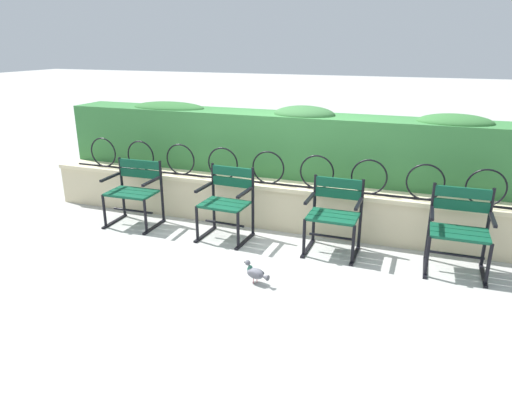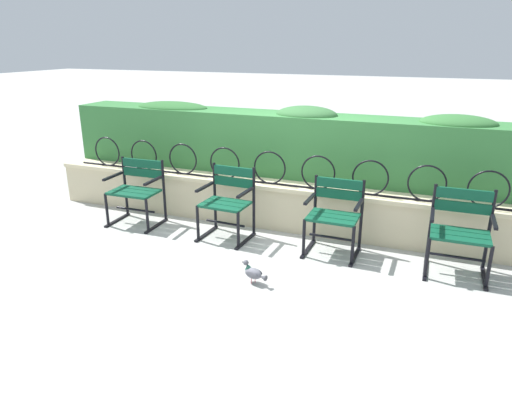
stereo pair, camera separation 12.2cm
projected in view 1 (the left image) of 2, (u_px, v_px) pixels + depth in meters
ground_plane at (252, 255)px, 5.26m from camera, size 60.00×60.00×0.00m
stone_wall at (278, 205)px, 5.99m from camera, size 6.54×0.41×0.58m
iron_arch_fence at (269, 169)px, 5.80m from camera, size 6.02×0.02×0.42m
hedge_row at (290, 142)px, 6.18m from camera, size 6.41×0.62×0.91m
park_chair_leftmost at (135, 190)px, 6.03m from camera, size 0.65×0.54×0.83m
park_chair_centre_left at (227, 201)px, 5.61m from camera, size 0.60×0.55×0.86m
park_chair_centre_right at (334, 213)px, 5.23m from camera, size 0.58×0.53×0.83m
park_chair_rightmost at (459, 228)px, 4.78m from camera, size 0.61×0.53×0.87m
pigeon_near_chairs at (256, 273)px, 4.61m from camera, size 0.29×0.15×0.22m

